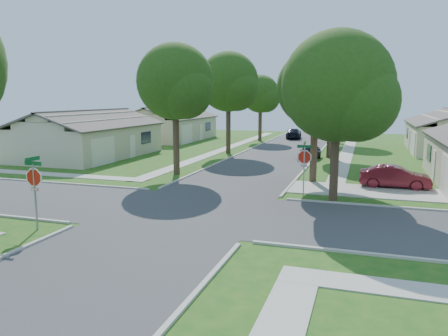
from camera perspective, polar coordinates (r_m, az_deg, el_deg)
ground at (r=20.80m, az=-4.53°, el=-5.58°), size 100.00×100.00×0.00m
road_ns at (r=20.79m, az=-4.53°, el=-5.56°), size 7.00×100.00×0.02m
sidewalk_ne at (r=44.89m, az=15.82°, el=2.10°), size 1.20×40.00×0.04m
sidewalk_nw at (r=46.96m, az=0.77°, el=2.74°), size 1.20×40.00×0.04m
driveway at (r=26.19m, az=17.99°, el=-2.87°), size 8.80×3.60×0.05m
stop_sign_sw at (r=18.92m, az=-23.56°, el=-1.51°), size 1.05×0.80×2.98m
stop_sign_ne at (r=23.68m, az=10.45°, el=1.12°), size 1.05×0.80×2.98m
tree_e_near at (r=27.72m, az=11.99°, el=9.72°), size 4.97×4.80×8.28m
tree_e_mid at (r=39.68m, az=13.94°, el=10.31°), size 5.59×5.40×9.21m
tree_e_far at (r=52.65m, az=14.99°, el=9.63°), size 5.17×5.00×8.72m
tree_w_near at (r=30.24m, az=-6.29°, el=10.70°), size 5.38×5.20×8.97m
tree_w_mid at (r=41.48m, az=0.66°, el=10.84°), size 5.80×5.60×9.56m
tree_w_far at (r=54.00m, az=4.83°, el=9.38°), size 4.76×4.60×8.04m
tree_ne_corner at (r=22.80m, az=14.73°, el=9.65°), size 5.80×5.60×8.66m
house_nw_near at (r=41.28m, az=-17.20°, el=3.53°), size 8.42×13.60×4.23m
house_nw_far at (r=55.98m, az=-7.13°, el=5.25°), size 8.42×13.60×4.23m
car_driveway at (r=27.70m, az=21.44°, el=-1.08°), size 4.04×1.50×1.32m
car_curb_east at (r=38.48m, az=11.12°, el=2.06°), size 1.85×3.83×1.26m
car_curb_west at (r=57.71m, az=9.09°, el=4.47°), size 2.33×4.74×1.33m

